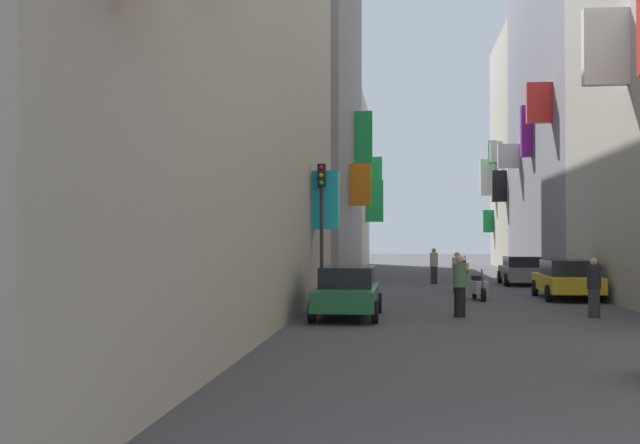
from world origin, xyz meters
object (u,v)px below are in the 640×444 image
at_px(parked_car_green, 347,291).
at_px(scooter_silver, 479,287).
at_px(scooter_orange, 463,267).
at_px(traffic_light_near_corner, 322,210).
at_px(parked_car_grey, 522,270).
at_px(pedestrian_mid_street, 434,266).
at_px(parked_car_yellow, 567,278).
at_px(pedestrian_near_left, 460,286).
at_px(pedestrian_near_right, 594,288).
at_px(pedestrian_crossing, 457,273).

xyz_separation_m(parked_car_green, scooter_silver, (4.23, 6.55, -0.28)).
bearing_deg(scooter_orange, traffic_light_near_corner, -104.90).
distance_m(parked_car_grey, parked_car_green, 17.27).
relative_size(scooter_orange, pedestrian_mid_street, 0.98).
bearing_deg(scooter_silver, pedestrian_mid_street, 97.54).
relative_size(pedestrian_mid_street, traffic_light_near_corner, 0.37).
bearing_deg(traffic_light_near_corner, parked_car_yellow, 26.69).
xyz_separation_m(scooter_orange, traffic_light_near_corner, (-6.12, -22.99, 2.66)).
height_order(scooter_silver, scooter_orange, same).
bearing_deg(pedestrian_near_left, scooter_silver, 80.03).
bearing_deg(pedestrian_mid_street, parked_car_green, -100.52).
height_order(parked_car_yellow, scooter_orange, parked_car_yellow).
bearing_deg(scooter_silver, traffic_light_near_corner, -146.65).
distance_m(scooter_orange, pedestrian_mid_street, 10.26).
xyz_separation_m(parked_car_yellow, scooter_silver, (-3.24, -0.81, -0.29)).
relative_size(parked_car_yellow, scooter_silver, 2.29).
height_order(pedestrian_near_left, pedestrian_mid_street, pedestrian_near_left).
height_order(pedestrian_mid_street, traffic_light_near_corner, traffic_light_near_corner).
bearing_deg(parked_car_yellow, traffic_light_near_corner, -153.31).
relative_size(parked_car_green, scooter_silver, 2.22).
relative_size(pedestrian_near_right, pedestrian_mid_street, 0.97).
distance_m(parked_car_grey, scooter_silver, 9.64).
xyz_separation_m(parked_car_yellow, parked_car_grey, (-0.41, 8.41, -0.04)).
relative_size(parked_car_yellow, pedestrian_near_left, 2.58).
xyz_separation_m(scooter_orange, pedestrian_near_left, (-1.91, -25.66, 0.41)).
relative_size(parked_car_grey, scooter_silver, 2.03).
xyz_separation_m(scooter_silver, pedestrian_crossing, (-0.55, 3.29, 0.36)).
relative_size(pedestrian_crossing, traffic_light_near_corner, 0.36).
height_order(scooter_orange, pedestrian_near_right, pedestrian_near_right).
distance_m(parked_car_grey, scooter_orange, 10.49).
bearing_deg(parked_car_yellow, pedestrian_near_left, -121.84).
bearing_deg(pedestrian_near_left, parked_car_grey, 75.71).
height_order(pedestrian_near_right, pedestrian_mid_street, pedestrian_mid_street).
xyz_separation_m(pedestrian_crossing, pedestrian_near_left, (-0.53, -9.44, 0.05)).
relative_size(parked_car_green, pedestrian_crossing, 2.62).
bearing_deg(traffic_light_near_corner, scooter_orange, 75.10).
bearing_deg(pedestrian_near_left, pedestrian_crossing, 86.80).
bearing_deg(parked_car_green, traffic_light_near_corner, 109.06).
bearing_deg(pedestrian_crossing, pedestrian_near_left, -93.20).
distance_m(scooter_orange, pedestrian_near_right, 25.43).
xyz_separation_m(scooter_silver, pedestrian_near_right, (2.66, -5.85, 0.37)).
bearing_deg(pedestrian_near_right, scooter_orange, 94.12).
relative_size(parked_car_grey, parked_car_green, 0.92).
distance_m(scooter_orange, pedestrian_crossing, 16.28).
xyz_separation_m(parked_car_yellow, pedestrian_near_left, (-4.32, -6.96, 0.12)).
relative_size(parked_car_green, pedestrian_near_left, 2.49).
height_order(parked_car_yellow, scooter_silver, parked_car_yellow).
relative_size(pedestrian_near_left, pedestrian_mid_street, 1.01).
distance_m(parked_car_yellow, parked_car_green, 10.48).
bearing_deg(scooter_orange, parked_car_green, -100.99).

